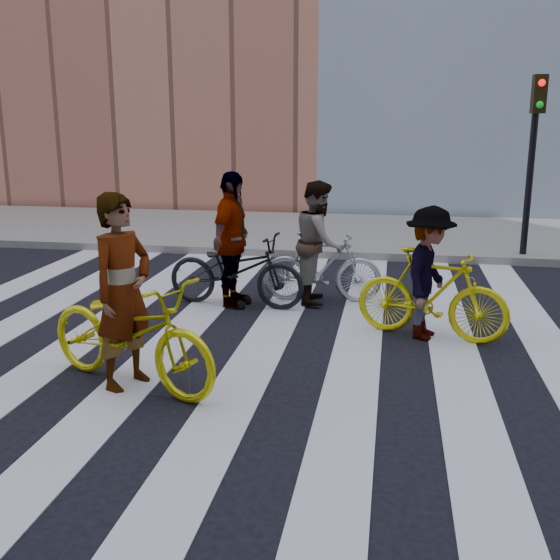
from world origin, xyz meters
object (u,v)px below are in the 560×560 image
(rider_rear, at_px, (232,240))
(bike_silver_mid, at_px, (322,267))
(bike_yellow_left, at_px, (130,332))
(bike_yellow_right, at_px, (432,294))
(bike_dark_rear, at_px, (236,270))
(rider_right, at_px, (429,273))
(rider_mid, at_px, (319,242))
(rider_left, at_px, (123,292))
(traffic_signal, at_px, (534,137))

(rider_rear, bearing_deg, bike_silver_mid, -63.43)
(bike_yellow_left, distance_m, bike_yellow_right, 3.60)
(bike_yellow_left, bearing_deg, rider_rear, 17.03)
(bike_dark_rear, height_order, rider_right, rider_right)
(rider_mid, bearing_deg, rider_rear, 107.67)
(bike_yellow_right, distance_m, rider_rear, 2.89)
(rider_left, xyz_separation_m, rider_right, (3.00, 2.00, -0.16))
(traffic_signal, height_order, bike_yellow_left, traffic_signal)
(bike_yellow_left, distance_m, rider_mid, 3.71)
(bike_yellow_left, bearing_deg, traffic_signal, -13.63)
(bike_silver_mid, distance_m, rider_right, 2.01)
(rider_mid, xyz_separation_m, rider_right, (1.48, -1.39, -0.07))
(traffic_signal, height_order, rider_mid, traffic_signal)
(bike_yellow_left, xyz_separation_m, rider_left, (-0.05, 0.00, 0.41))
(bike_silver_mid, height_order, rider_left, rider_left)
(bike_yellow_right, bearing_deg, rider_right, 106.13)
(rider_mid, bearing_deg, bike_silver_mid, -92.90)
(bike_dark_rear, distance_m, rider_left, 3.01)
(rider_rear, bearing_deg, bike_yellow_right, -102.66)
(bike_dark_rear, relative_size, rider_right, 1.24)
(bike_yellow_left, height_order, rider_rear, rider_rear)
(rider_mid, bearing_deg, bike_yellow_left, 153.61)
(traffic_signal, distance_m, bike_yellow_left, 8.42)
(bike_silver_mid, relative_size, rider_right, 1.07)
(bike_silver_mid, xyz_separation_m, bike_yellow_right, (1.48, -1.39, 0.03))
(bike_yellow_right, xyz_separation_m, rider_right, (-0.05, 0.00, 0.25))
(bike_silver_mid, bearing_deg, rider_rear, 106.90)
(bike_yellow_right, bearing_deg, bike_yellow_left, 139.79)
(rider_mid, bearing_deg, bike_yellow_right, -135.21)
(bike_yellow_right, height_order, rider_left, rider_left)
(bike_yellow_left, relative_size, bike_yellow_right, 1.17)
(rider_mid, xyz_separation_m, rider_rear, (-1.17, -0.44, 0.07))
(traffic_signal, distance_m, rider_left, 8.38)
(bike_yellow_left, xyz_separation_m, rider_mid, (1.47, 3.39, 0.32))
(bike_yellow_right, relative_size, rider_right, 1.14)
(traffic_signal, xyz_separation_m, rider_rear, (-4.60, -3.68, -1.33))
(traffic_signal, relative_size, rider_rear, 1.75)
(bike_yellow_left, height_order, bike_dark_rear, bike_yellow_left)
(traffic_signal, xyz_separation_m, bike_silver_mid, (-3.39, -3.24, -1.76))
(bike_yellow_left, bearing_deg, bike_dark_rear, 16.07)
(bike_yellow_left, distance_m, rider_rear, 2.99)
(traffic_signal, relative_size, bike_yellow_left, 1.56)
(traffic_signal, height_order, rider_left, traffic_signal)
(rider_left, height_order, rider_right, rider_left)
(bike_dark_rear, relative_size, rider_rear, 1.05)
(bike_yellow_right, relative_size, rider_mid, 1.04)
(bike_dark_rear, bearing_deg, rider_mid, -61.82)
(bike_yellow_right, relative_size, rider_left, 0.95)
(rider_left, distance_m, rider_right, 3.61)
(bike_yellow_left, height_order, bike_yellow_right, bike_yellow_left)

